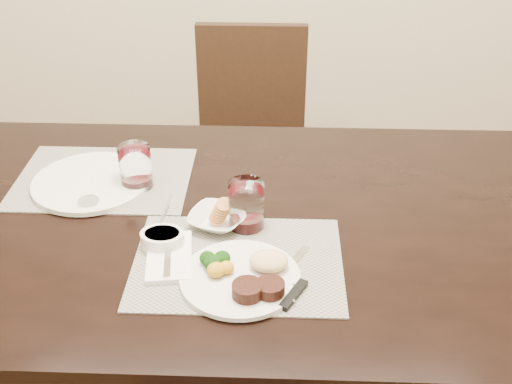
{
  "coord_description": "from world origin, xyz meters",
  "views": [
    {
      "loc": [
        0.1,
        -1.29,
        1.64
      ],
      "look_at": [
        0.06,
        0.01,
        0.82
      ],
      "focal_mm": 45.0,
      "sensor_mm": 36.0,
      "label": 1
    }
  ],
  "objects_px": {
    "chair_far": "(251,134)",
    "steak_knife": "(293,287)",
    "cracker_bowl": "(217,218)",
    "wine_glass_near": "(246,207)",
    "dinner_plate": "(246,276)",
    "far_plate": "(91,182)"
  },
  "relations": [
    {
      "from": "far_plate",
      "to": "wine_glass_near",
      "type": "bearing_deg",
      "value": -22.25
    },
    {
      "from": "cracker_bowl",
      "to": "wine_glass_near",
      "type": "xyz_separation_m",
      "value": [
        0.07,
        0.0,
        0.03
      ]
    },
    {
      "from": "chair_far",
      "to": "wine_glass_near",
      "type": "xyz_separation_m",
      "value": [
        0.03,
        -0.97,
        0.3
      ]
    },
    {
      "from": "steak_knife",
      "to": "dinner_plate",
      "type": "bearing_deg",
      "value": -163.02
    },
    {
      "from": "wine_glass_near",
      "to": "far_plate",
      "type": "bearing_deg",
      "value": 157.75
    },
    {
      "from": "chair_far",
      "to": "dinner_plate",
      "type": "relative_size",
      "value": 3.51
    },
    {
      "from": "dinner_plate",
      "to": "cracker_bowl",
      "type": "height_order",
      "value": "cracker_bowl"
    },
    {
      "from": "steak_knife",
      "to": "wine_glass_near",
      "type": "distance_m",
      "value": 0.25
    },
    {
      "from": "dinner_plate",
      "to": "wine_glass_near",
      "type": "xyz_separation_m",
      "value": [
        -0.01,
        0.2,
        0.04
      ]
    },
    {
      "from": "steak_knife",
      "to": "cracker_bowl",
      "type": "distance_m",
      "value": 0.29
    },
    {
      "from": "cracker_bowl",
      "to": "wine_glass_near",
      "type": "height_order",
      "value": "wine_glass_near"
    },
    {
      "from": "dinner_plate",
      "to": "steak_knife",
      "type": "xyz_separation_m",
      "value": [
        0.1,
        -0.02,
        -0.01
      ]
    },
    {
      "from": "chair_far",
      "to": "steak_knife",
      "type": "bearing_deg",
      "value": -83.14
    },
    {
      "from": "cracker_bowl",
      "to": "wine_glass_near",
      "type": "distance_m",
      "value": 0.08
    },
    {
      "from": "chair_far",
      "to": "wine_glass_near",
      "type": "distance_m",
      "value": 1.02
    },
    {
      "from": "steak_knife",
      "to": "far_plate",
      "type": "xyz_separation_m",
      "value": [
        -0.53,
        0.4,
        0.0
      ]
    },
    {
      "from": "far_plate",
      "to": "cracker_bowl",
      "type": "bearing_deg",
      "value": -26.16
    },
    {
      "from": "dinner_plate",
      "to": "cracker_bowl",
      "type": "bearing_deg",
      "value": 109.9
    },
    {
      "from": "cracker_bowl",
      "to": "far_plate",
      "type": "xyz_separation_m",
      "value": [
        -0.35,
        0.17,
        -0.01
      ]
    },
    {
      "from": "dinner_plate",
      "to": "far_plate",
      "type": "distance_m",
      "value": 0.57
    },
    {
      "from": "chair_far",
      "to": "cracker_bowl",
      "type": "relative_size",
      "value": 5.51
    },
    {
      "from": "wine_glass_near",
      "to": "steak_knife",
      "type": "bearing_deg",
      "value": -64.04
    }
  ]
}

